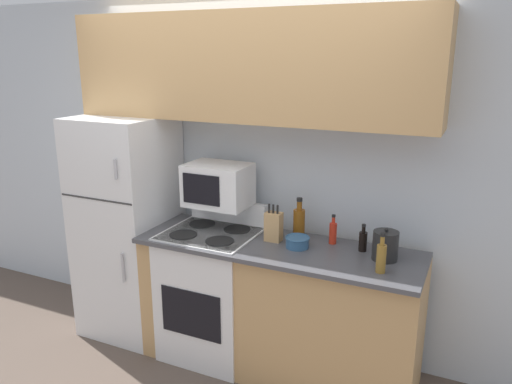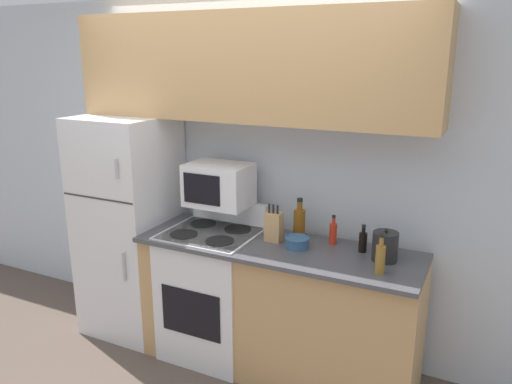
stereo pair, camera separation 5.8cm
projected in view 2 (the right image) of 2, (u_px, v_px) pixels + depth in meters
The scene contains 14 objects.
ground_plane at pixel (217, 377), 3.44m from camera, with size 12.00×12.00×0.00m, color brown.
wall_back at pixel (259, 176), 3.68m from camera, with size 8.00×0.05×2.55m.
lower_cabinets at pixel (277, 308), 3.42m from camera, with size 1.89×0.62×0.93m.
refrigerator at pixel (130, 226), 3.88m from camera, with size 0.65×0.67×1.71m.
upper_cabinets at pixel (246, 67), 3.29m from camera, with size 2.55×0.35×0.71m.
stove at pixel (213, 291), 3.62m from camera, with size 0.64×0.60×1.10m.
microwave at pixel (219, 185), 3.52m from camera, with size 0.44×0.32×0.30m.
knife_block at pixel (274, 227), 3.34m from camera, with size 0.11×0.08×0.26m.
bowl at pixel (297, 242), 3.24m from camera, with size 0.16×0.16×0.07m.
bottle_hot_sauce at pixel (333, 233), 3.29m from camera, with size 0.05×0.05×0.20m.
bottle_soy_sauce at pixel (363, 241), 3.16m from camera, with size 0.05×0.05×0.18m.
bottle_whiskey at pixel (299, 222), 3.40m from camera, with size 0.08×0.08×0.28m.
bottle_vinegar at pixel (380, 258), 2.84m from camera, with size 0.06×0.06×0.24m.
kettle at pixel (385, 246), 3.02m from camera, with size 0.16×0.16×0.21m.
Camera 2 is at (1.55, -2.55, 2.15)m, focal length 35.00 mm.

